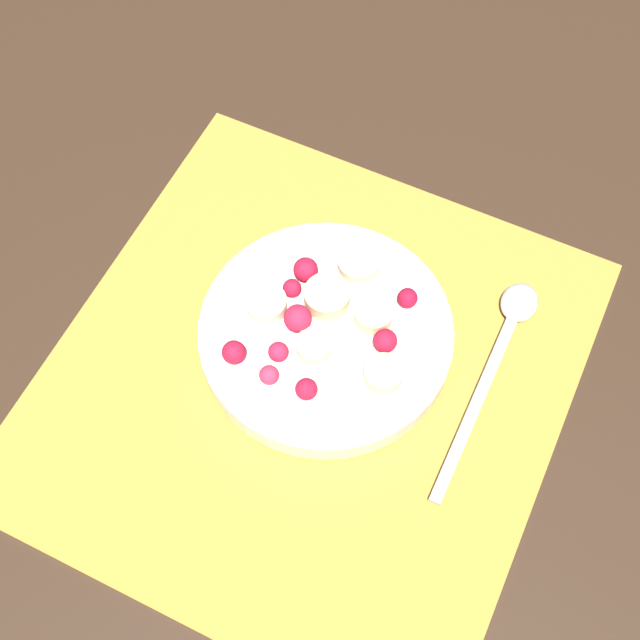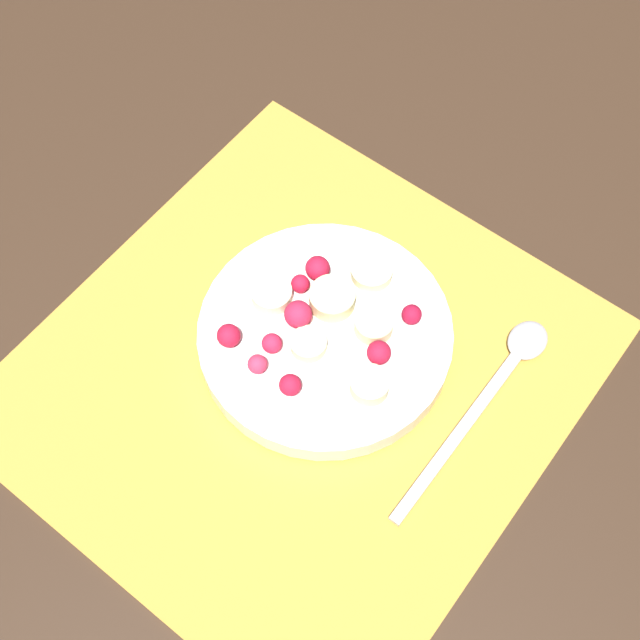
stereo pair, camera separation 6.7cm
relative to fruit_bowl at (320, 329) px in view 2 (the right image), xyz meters
The scene contains 4 objects.
ground_plane 0.04m from the fruit_bowl, ahead, with size 3.00×3.00×0.00m, color #382619.
placemat 0.04m from the fruit_bowl, ahead, with size 0.40×0.38×0.01m.
fruit_bowl is the anchor object (origin of this frame).
spoon 0.14m from the fruit_bowl, 112.92° to the left, with size 0.20×0.03×0.01m.
Camera 2 is at (0.22, 0.19, 0.62)m, focal length 50.00 mm.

